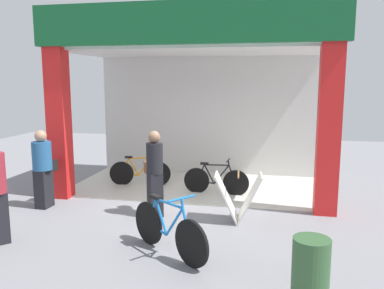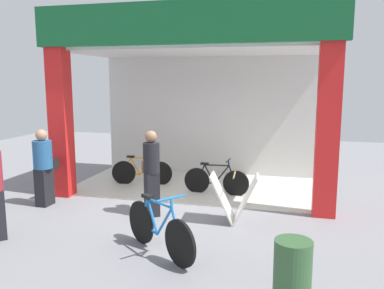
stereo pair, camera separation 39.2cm
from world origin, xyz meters
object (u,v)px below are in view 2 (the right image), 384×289
object	(u,v)px
bicycle_parked_0	(159,229)
pedestrian_0	(44,166)
bicycle_inside_0	(216,181)
sandwich_board_sign	(234,198)
bicycle_inside_1	(142,172)
trash_bin	(292,279)
pedestrian_1	(151,172)

from	to	relation	value
bicycle_parked_0	pedestrian_0	world-z (taller)	pedestrian_0
bicycle_inside_0	sandwich_board_sign	size ratio (longest dim) A/B	1.65
bicycle_inside_1	sandwich_board_sign	xyz separation A→B (m)	(2.58, -2.04, 0.12)
bicycle_parked_0	trash_bin	distance (m)	2.25
bicycle_inside_1	pedestrian_1	xyz separation A→B (m)	(1.00, -2.05, 0.51)
bicycle_inside_1	trash_bin	xyz separation A→B (m)	(3.62, -4.84, 0.11)
bicycle_inside_0	bicycle_parked_0	xyz separation A→B (m)	(-0.23, -3.26, 0.05)
bicycle_inside_1	bicycle_parked_0	bearing A→B (deg)	-65.10
bicycle_inside_0	pedestrian_0	distance (m)	3.68
bicycle_inside_0	pedestrian_1	bearing A→B (deg)	-119.47
pedestrian_0	trash_bin	world-z (taller)	pedestrian_0
pedestrian_1	trash_bin	size ratio (longest dim) A/B	1.85
pedestrian_0	trash_bin	size ratio (longest dim) A/B	1.79
pedestrian_1	trash_bin	xyz separation A→B (m)	(2.62, -2.80, -0.40)
bicycle_inside_0	pedestrian_1	size ratio (longest dim) A/B	0.91
sandwich_board_sign	trash_bin	xyz separation A→B (m)	(1.04, -2.80, -0.01)
bicycle_parked_0	sandwich_board_sign	size ratio (longest dim) A/B	1.54
bicycle_inside_0	bicycle_parked_0	world-z (taller)	bicycle_parked_0
bicycle_inside_0	pedestrian_1	world-z (taller)	pedestrian_1
pedestrian_1	sandwich_board_sign	bearing A→B (deg)	0.24
pedestrian_1	trash_bin	bearing A→B (deg)	-46.91
bicycle_inside_0	trash_bin	xyz separation A→B (m)	(1.68, -4.45, 0.11)
bicycle_inside_1	trash_bin	world-z (taller)	trash_bin
bicycle_inside_0	bicycle_parked_0	size ratio (longest dim) A/B	1.07
sandwich_board_sign	trash_bin	distance (m)	2.99
sandwich_board_sign	pedestrian_0	size ratio (longest dim) A/B	0.57
bicycle_inside_1	bicycle_inside_0	bearing A→B (deg)	-11.61
bicycle_parked_0	sandwich_board_sign	distance (m)	1.84
trash_bin	pedestrian_1	bearing A→B (deg)	133.09
bicycle_inside_0	trash_bin	size ratio (longest dim) A/B	1.69
bicycle_inside_0	bicycle_inside_1	world-z (taller)	bicycle_inside_1
bicycle_parked_0	pedestrian_1	distance (m)	1.82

